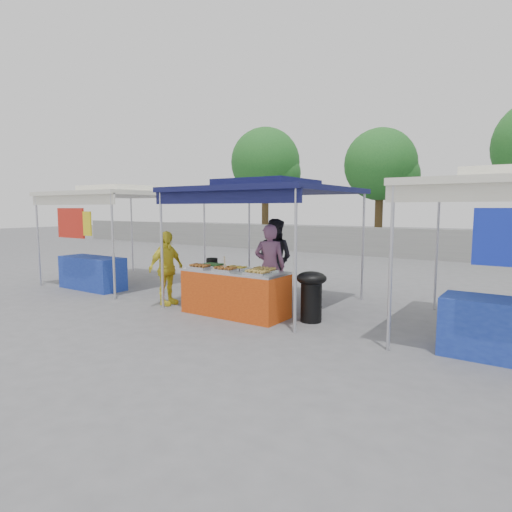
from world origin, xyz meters
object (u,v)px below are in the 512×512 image
Objects in this scene: helper_man at (274,259)px; customer_person at (166,268)px; cooking_pot at (212,261)px; wok_burner at (311,292)px; vendor_table at (235,293)px; vendor_woman at (270,266)px.

customer_person is at bearing 42.17° from helper_man.
cooking_pot is 0.26× the size of wok_burner.
vendor_table is 1.73m from helper_man.
vendor_table is 8.58× the size of cooking_pot.
vendor_woman is 1.10× the size of customer_person.
cooking_pot is (-0.84, 0.34, 0.49)m from vendor_table.
helper_man reaches higher than wok_burner.
vendor_woman is (0.24, 0.83, 0.42)m from vendor_table.
vendor_table is 1.73m from customer_person.
wok_burner is at bearing 14.97° from vendor_table.
customer_person is at bearing 171.61° from wok_burner.
vendor_woman reaches higher than wok_burner.
wok_burner is at bearing 136.60° from vendor_woman.
customer_person is (-1.94, -0.93, -0.08)m from vendor_woman.
vendor_table is at bearing -86.32° from customer_person.
wok_burner is at bearing 0.78° from cooking_pot.
cooking_pot is 0.13× the size of helper_man.
helper_man is (-1.57, 1.29, 0.35)m from wok_burner.
vendor_woman is 0.93m from helper_man.
wok_burner is 3.14m from customer_person.
vendor_woman is at bearing -64.14° from customer_person.
helper_man is (-0.41, 0.83, 0.04)m from vendor_woman.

